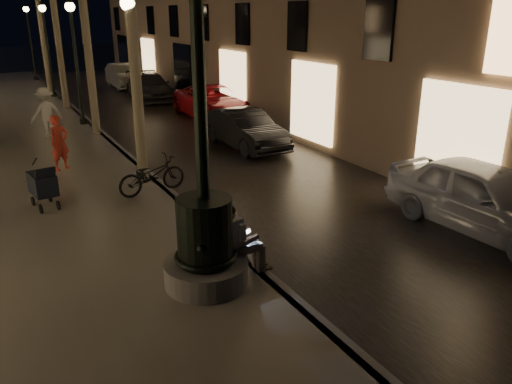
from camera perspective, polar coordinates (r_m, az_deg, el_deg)
ground at (r=20.64m, az=-17.68°, el=6.47°), size 120.00×120.00×0.00m
cobble_lane at (r=21.40m, az=-9.78°, el=7.59°), size 6.00×45.00×0.02m
curb_strip at (r=20.62m, az=-17.71°, el=6.74°), size 0.25×45.00×0.20m
fountain_lamppost at (r=8.03m, az=-5.89°, el=-4.01°), size 1.40×1.40×5.21m
seated_man_laptop at (r=8.40m, az=-1.96°, el=-5.22°), size 0.92×0.31×1.29m
lamp_curb_a at (r=13.32m, az=-13.92°, el=14.07°), size 0.36×0.36×4.81m
lamp_curb_b at (r=21.12m, az=-20.04°, el=15.42°), size 0.36×0.36×4.81m
lamp_curb_c at (r=29.03m, az=-22.86°, el=15.98°), size 0.36×0.36×4.81m
lamp_curb_d at (r=36.98m, az=-24.48°, el=16.28°), size 0.36×0.36×4.81m
stroller at (r=12.31m, az=-23.19°, el=0.85°), size 0.59×1.14×1.15m
car_front at (r=11.59m, az=24.72°, el=-0.60°), size 1.96×4.51×1.51m
car_second at (r=17.30m, az=-1.32°, el=7.20°), size 1.55×4.06×1.32m
car_third at (r=22.44m, az=-4.88°, el=10.19°), size 2.61×5.24×1.42m
car_rear at (r=27.95m, az=-12.06°, el=11.69°), size 2.38×4.91×1.38m
car_fifth at (r=32.68m, az=-14.76°, el=12.71°), size 1.77×4.60×1.49m
pedestrian_red at (r=15.17m, az=-21.55°, el=5.25°), size 0.68×0.59×1.57m
pedestrian_white at (r=19.53m, az=-22.87°, el=8.39°), size 1.29×0.98×1.77m
bicycle at (r=12.59m, az=-11.82°, el=1.91°), size 1.82×0.85×0.92m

